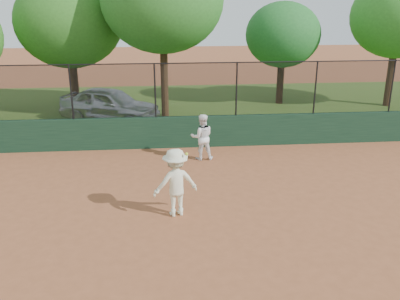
{
  "coord_description": "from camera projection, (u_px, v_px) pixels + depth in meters",
  "views": [
    {
      "loc": [
        -0.31,
        -10.07,
        5.55
      ],
      "look_at": [
        0.8,
        2.2,
        1.2
      ],
      "focal_mm": 40.0,
      "sensor_mm": 36.0,
      "label": 1
    }
  ],
  "objects": [
    {
      "name": "grass_strip",
      "position": [
        167.0,
        109.0,
        22.6
      ],
      "size": [
        36.0,
        12.0,
        0.01
      ],
      "primitive_type": "cube",
      "color": "#345119",
      "rests_on": "ground"
    },
    {
      "name": "player_second",
      "position": [
        202.0,
        137.0,
        15.52
      ],
      "size": [
        0.81,
        0.64,
        1.63
      ],
      "primitive_type": "imported",
      "rotation": [
        0.0,
        0.0,
        3.17
      ],
      "color": "white",
      "rests_on": "ground"
    },
    {
      "name": "fence_assembly",
      "position": [
        168.0,
        89.0,
        16.22
      ],
      "size": [
        26.0,
        0.06,
        2.0
      ],
      "color": "black",
      "rests_on": "back_wall"
    },
    {
      "name": "tree_1",
      "position": [
        69.0,
        22.0,
        21.08
      ],
      "size": [
        5.07,
        4.6,
        6.46
      ],
      "color": "#432A17",
      "rests_on": "ground"
    },
    {
      "name": "tree_3",
      "position": [
        283.0,
        35.0,
        22.58
      ],
      "size": [
        3.82,
        3.47,
        5.2
      ],
      "color": "#372212",
      "rests_on": "ground"
    },
    {
      "name": "parked_car",
      "position": [
        110.0,
        105.0,
        20.15
      ],
      "size": [
        4.93,
        3.61,
        1.56
      ],
      "primitive_type": "imported",
      "rotation": [
        0.0,
        0.0,
        1.13
      ],
      "color": "#A3A7AC",
      "rests_on": "ground"
    },
    {
      "name": "player_main",
      "position": [
        176.0,
        183.0,
        11.53
      ],
      "size": [
        1.32,
        0.96,
        1.83
      ],
      "color": "silver",
      "rests_on": "ground"
    },
    {
      "name": "tree_4",
      "position": [
        399.0,
        16.0,
        21.79
      ],
      "size": [
        4.72,
        4.29,
        6.52
      ],
      "color": "#452B18",
      "rests_on": "ground"
    },
    {
      "name": "ground",
      "position": [
        177.0,
        224.0,
        11.33
      ],
      "size": [
        80.0,
        80.0,
        0.0
      ],
      "primitive_type": "plane",
      "color": "#995431",
      "rests_on": "ground"
    },
    {
      "name": "back_wall",
      "position": [
        170.0,
        132.0,
        16.77
      ],
      "size": [
        26.0,
        0.2,
        1.2
      ],
      "primitive_type": "cube",
      "color": "#193722",
      "rests_on": "ground"
    }
  ]
}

